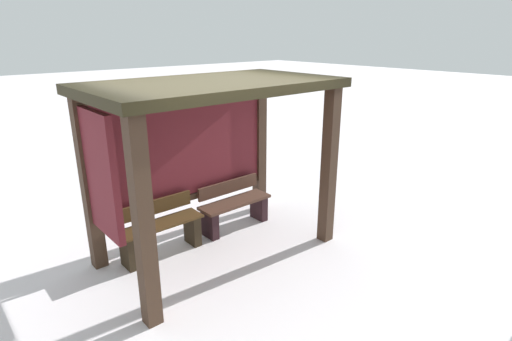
% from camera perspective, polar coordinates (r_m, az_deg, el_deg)
% --- Properties ---
extents(ground_plane, '(60.00, 60.00, 0.00)m').
position_cam_1_polar(ground_plane, '(5.77, -5.20, -11.20)').
color(ground_plane, white).
extents(bus_shelter, '(3.08, 1.77, 2.33)m').
position_cam_1_polar(bus_shelter, '(5.23, -7.92, 6.31)').
color(bus_shelter, '#3F2B1F').
rests_on(bus_shelter, ground).
extents(bench_left_inside, '(1.16, 0.34, 0.76)m').
position_cam_1_polar(bench_left_inside, '(5.67, -13.26, -8.22)').
color(bench_left_inside, '#473017').
rests_on(bench_left_inside, ground).
extents(bench_center_inside, '(1.16, 0.36, 0.73)m').
position_cam_1_polar(bench_center_inside, '(6.28, -3.06, -5.09)').
color(bench_center_inside, '#4D3024').
rests_on(bench_center_inside, ground).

